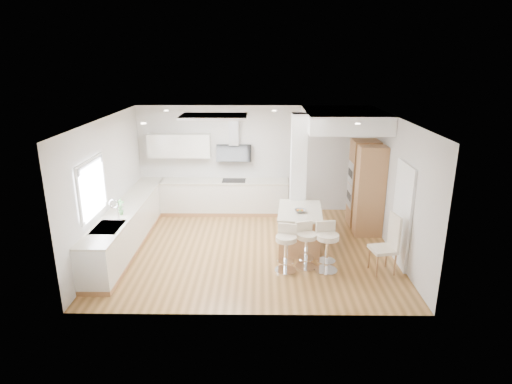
{
  "coord_description": "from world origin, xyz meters",
  "views": [
    {
      "loc": [
        0.2,
        -8.48,
        3.97
      ],
      "look_at": [
        0.09,
        0.4,
        1.16
      ],
      "focal_mm": 30.0,
      "sensor_mm": 36.0,
      "label": 1
    }
  ],
  "objects_px": {
    "bar_stool_a": "(286,246)",
    "bar_stool_b": "(306,243)",
    "peninsula": "(299,228)",
    "bar_stool_c": "(327,245)",
    "dining_chair": "(389,242)"
  },
  "relations": [
    {
      "from": "bar_stool_a",
      "to": "bar_stool_b",
      "type": "xyz_separation_m",
      "value": [
        0.4,
        0.16,
        -0.01
      ]
    },
    {
      "from": "bar_stool_a",
      "to": "bar_stool_b",
      "type": "distance_m",
      "value": 0.43
    },
    {
      "from": "peninsula",
      "to": "bar_stool_b",
      "type": "relative_size",
      "value": 1.59
    },
    {
      "from": "dining_chair",
      "to": "peninsula",
      "type": "bearing_deg",
      "value": 133.86
    },
    {
      "from": "bar_stool_a",
      "to": "bar_stool_c",
      "type": "height_order",
      "value": "bar_stool_c"
    },
    {
      "from": "bar_stool_b",
      "to": "bar_stool_c",
      "type": "relative_size",
      "value": 0.94
    },
    {
      "from": "bar_stool_a",
      "to": "bar_stool_b",
      "type": "height_order",
      "value": "bar_stool_a"
    },
    {
      "from": "bar_stool_a",
      "to": "dining_chair",
      "type": "bearing_deg",
      "value": 11.72
    },
    {
      "from": "bar_stool_a",
      "to": "dining_chair",
      "type": "distance_m",
      "value": 1.95
    },
    {
      "from": "peninsula",
      "to": "bar_stool_c",
      "type": "height_order",
      "value": "bar_stool_c"
    },
    {
      "from": "bar_stool_b",
      "to": "dining_chair",
      "type": "bearing_deg",
      "value": -25.03
    },
    {
      "from": "peninsula",
      "to": "bar_stool_a",
      "type": "relative_size",
      "value": 1.57
    },
    {
      "from": "bar_stool_b",
      "to": "bar_stool_c",
      "type": "height_order",
      "value": "bar_stool_c"
    },
    {
      "from": "peninsula",
      "to": "bar_stool_b",
      "type": "bearing_deg",
      "value": -82.84
    },
    {
      "from": "peninsula",
      "to": "bar_stool_c",
      "type": "distance_m",
      "value": 1.21
    }
  ]
}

